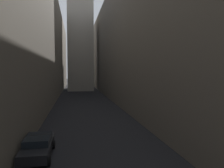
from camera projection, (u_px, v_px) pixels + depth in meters
ground_plane at (84, 100)px, 44.20m from camera, size 264.00×264.00×0.00m
building_block_left at (31, 45)px, 43.66m from camera, size 10.18×108.00×22.89m
building_block_right at (135, 46)px, 47.48m from camera, size 12.24×108.00×23.43m
parked_car_left_third at (38, 146)px, 14.71m from camera, size 2.04×4.49×1.43m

